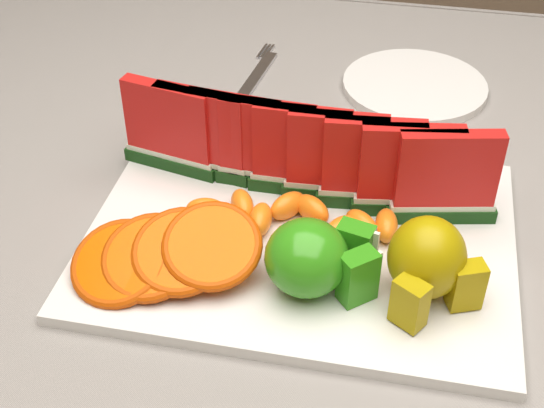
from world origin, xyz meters
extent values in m
cube|color=#4A2C1C|center=(0.00, 0.00, 0.73)|extent=(1.40, 0.90, 0.03)
cube|color=gray|center=(0.00, 0.00, 0.75)|extent=(1.52, 1.02, 0.01)
cube|color=gray|center=(0.00, 0.51, 0.66)|extent=(1.52, 0.01, 0.20)
cube|color=silver|center=(0.01, -0.05, 0.76)|extent=(0.40, 0.30, 0.01)
ellipsoid|color=#1A8E0C|center=(0.03, -0.12, 0.80)|extent=(0.09, 0.09, 0.07)
cube|color=#1A8E0C|center=(0.07, -0.13, 0.80)|extent=(0.04, 0.04, 0.05)
cube|color=beige|center=(0.08, -0.13, 0.80)|extent=(0.02, 0.02, 0.05)
cube|color=#1A8E0C|center=(0.07, -0.09, 0.80)|extent=(0.04, 0.03, 0.05)
cube|color=beige|center=(0.07, -0.09, 0.80)|extent=(0.03, 0.01, 0.05)
ellipsoid|color=#A77A11|center=(0.13, -0.11, 0.81)|extent=(0.08, 0.08, 0.07)
cube|color=#A77A11|center=(0.12, -0.15, 0.79)|extent=(0.03, 0.03, 0.04)
cube|color=#A77A11|center=(0.16, -0.12, 0.79)|extent=(0.03, 0.03, 0.04)
cylinder|color=silver|center=(0.10, 0.26, 0.76)|extent=(0.24, 0.24, 0.01)
cube|color=silver|center=(-0.10, 0.23, 0.76)|extent=(0.03, 0.17, 0.00)
cube|color=silver|center=(-0.11, 0.32, 0.76)|extent=(0.01, 0.04, 0.00)
cube|color=silver|center=(-0.10, 0.32, 0.76)|extent=(0.01, 0.04, 0.00)
cube|color=silver|center=(-0.10, 0.32, 0.76)|extent=(0.01, 0.04, 0.00)
cube|color=#0D4014|center=(-0.14, 0.02, 0.78)|extent=(0.11, 0.04, 0.01)
cube|color=silver|center=(-0.14, 0.02, 0.79)|extent=(0.10, 0.04, 0.01)
cube|color=red|center=(-0.14, 0.02, 0.83)|extent=(0.10, 0.04, 0.08)
cube|color=#0D4014|center=(-0.11, 0.02, 0.78)|extent=(0.11, 0.04, 0.01)
cube|color=silver|center=(-0.11, 0.02, 0.79)|extent=(0.10, 0.03, 0.01)
cube|color=red|center=(-0.11, 0.02, 0.83)|extent=(0.10, 0.03, 0.08)
cube|color=#0D4014|center=(-0.07, 0.02, 0.78)|extent=(0.11, 0.03, 0.01)
cube|color=silver|center=(-0.07, 0.02, 0.79)|extent=(0.10, 0.03, 0.01)
cube|color=red|center=(-0.07, 0.02, 0.83)|extent=(0.10, 0.03, 0.08)
cube|color=#0D4014|center=(-0.04, 0.01, 0.78)|extent=(0.11, 0.03, 0.01)
cube|color=silver|center=(-0.04, 0.01, 0.79)|extent=(0.10, 0.02, 0.01)
cube|color=red|center=(-0.04, 0.01, 0.83)|extent=(0.10, 0.02, 0.08)
cube|color=#0D4014|center=(0.00, 0.01, 0.78)|extent=(0.10, 0.02, 0.01)
cube|color=silver|center=(0.00, 0.01, 0.79)|extent=(0.10, 0.02, 0.01)
cube|color=red|center=(0.00, 0.01, 0.83)|extent=(0.10, 0.02, 0.08)
cube|color=#0D4014|center=(0.03, 0.01, 0.78)|extent=(0.11, 0.03, 0.01)
cube|color=silver|center=(0.03, 0.01, 0.79)|extent=(0.10, 0.02, 0.01)
cube|color=red|center=(0.03, 0.01, 0.83)|extent=(0.10, 0.02, 0.08)
cube|color=#0D4014|center=(0.07, 0.00, 0.78)|extent=(0.11, 0.03, 0.01)
cube|color=silver|center=(0.07, 0.00, 0.79)|extent=(0.10, 0.03, 0.01)
cube|color=red|center=(0.07, 0.00, 0.83)|extent=(0.10, 0.03, 0.08)
cube|color=#0D4014|center=(0.10, 0.00, 0.78)|extent=(0.11, 0.04, 0.01)
cube|color=silver|center=(0.10, 0.00, 0.79)|extent=(0.10, 0.03, 0.01)
cube|color=red|center=(0.10, 0.00, 0.83)|extent=(0.10, 0.03, 0.08)
cube|color=#0D4014|center=(0.14, -0.01, 0.78)|extent=(0.11, 0.04, 0.01)
cube|color=silver|center=(0.14, -0.01, 0.79)|extent=(0.10, 0.04, 0.01)
cube|color=red|center=(0.14, -0.01, 0.83)|extent=(0.10, 0.04, 0.08)
cylinder|color=red|center=(-0.13, -0.14, 0.79)|extent=(0.09, 0.09, 0.04)
torus|color=red|center=(-0.13, -0.14, 0.79)|extent=(0.11, 0.10, 0.04)
cylinder|color=red|center=(-0.11, -0.14, 0.79)|extent=(0.09, 0.08, 0.04)
torus|color=red|center=(-0.11, -0.14, 0.79)|extent=(0.10, 0.10, 0.04)
cylinder|color=red|center=(-0.08, -0.13, 0.80)|extent=(0.08, 0.08, 0.04)
torus|color=red|center=(-0.08, -0.13, 0.80)|extent=(0.09, 0.09, 0.04)
cylinder|color=red|center=(-0.06, -0.12, 0.80)|extent=(0.09, 0.09, 0.04)
torus|color=red|center=(-0.06, -0.12, 0.80)|extent=(0.10, 0.10, 0.04)
cylinder|color=red|center=(-0.11, 0.08, 0.78)|extent=(0.07, 0.07, 0.03)
torus|color=red|center=(-0.11, 0.08, 0.78)|extent=(0.08, 0.08, 0.03)
cylinder|color=red|center=(-0.06, 0.08, 0.79)|extent=(0.08, 0.08, 0.03)
torus|color=red|center=(-0.06, 0.08, 0.79)|extent=(0.09, 0.09, 0.03)
cylinder|color=red|center=(-0.01, 0.08, 0.79)|extent=(0.08, 0.08, 0.03)
torus|color=red|center=(-0.01, 0.08, 0.79)|extent=(0.10, 0.09, 0.03)
cylinder|color=red|center=(0.03, 0.08, 0.79)|extent=(0.09, 0.09, 0.03)
torus|color=red|center=(0.03, 0.08, 0.79)|extent=(0.10, 0.10, 0.03)
ellipsoid|color=#D0430E|center=(-0.08, -0.05, 0.78)|extent=(0.04, 0.03, 0.03)
ellipsoid|color=#D0430E|center=(-0.05, -0.04, 0.78)|extent=(0.04, 0.05, 0.03)
ellipsoid|color=#D0430E|center=(-0.03, -0.06, 0.78)|extent=(0.02, 0.04, 0.03)
ellipsoid|color=#D0430E|center=(-0.01, -0.03, 0.78)|extent=(0.04, 0.05, 0.03)
ellipsoid|color=#D0430E|center=(0.02, -0.03, 0.78)|extent=(0.05, 0.04, 0.03)
ellipsoid|color=#D0430E|center=(0.02, -0.07, 0.78)|extent=(0.05, 0.03, 0.03)
ellipsoid|color=#D0430E|center=(0.05, -0.06, 0.78)|extent=(0.04, 0.05, 0.03)
ellipsoid|color=#D0430E|center=(0.07, -0.05, 0.78)|extent=(0.04, 0.04, 0.03)
ellipsoid|color=#D0430E|center=(0.09, -0.04, 0.78)|extent=(0.03, 0.04, 0.03)
camera|label=1|loc=(0.09, -0.59, 1.24)|focal=50.00mm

